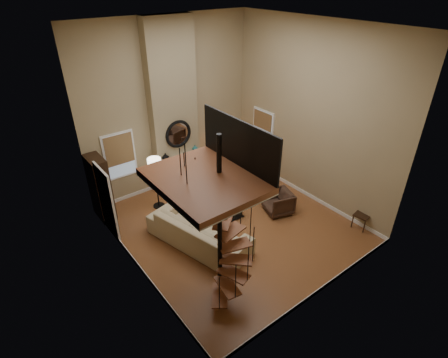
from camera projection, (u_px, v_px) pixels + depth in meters
ground at (232, 225)px, 10.55m from camera, size 6.00×6.50×0.01m
back_wall at (170, 107)px, 11.37m from camera, size 6.00×0.02×5.50m
front_wall at (337, 195)px, 6.93m from camera, size 6.00×0.02×5.50m
left_wall at (124, 176)px, 7.58m from camera, size 0.02×6.50×5.50m
right_wall at (311, 115)px, 10.72m from camera, size 0.02×6.50×5.50m
ceiling at (235, 26)px, 7.75m from camera, size 6.00×6.50×0.01m
baseboard_back at (176, 179)px, 12.73m from camera, size 6.00×0.02×0.12m
baseboard_front at (318, 291)px, 8.30m from camera, size 6.00×0.02×0.12m
baseboard_left at (140, 267)px, 8.95m from camera, size 0.02×6.50×0.12m
baseboard_right at (301, 190)px, 12.08m from camera, size 0.02×6.50×0.12m
chimney_breast at (173, 109)px, 11.24m from camera, size 1.60×0.38×5.50m
hearth at (186, 188)px, 12.29m from camera, size 1.50×0.60×0.04m
firebox at (181, 171)px, 12.22m from camera, size 0.95×0.02×0.72m
mantel at (181, 157)px, 11.86m from camera, size 1.70×0.18×0.06m
mirror_frame at (178, 134)px, 11.49m from camera, size 0.94×0.10×0.94m
mirror_disc at (178, 134)px, 11.50m from camera, size 0.80×0.01×0.80m
vase_left at (165, 157)px, 11.52m from camera, size 0.24×0.24×0.25m
vase_right at (195, 148)px, 12.13m from camera, size 0.20×0.20×0.21m
window_back at (120, 155)px, 10.93m from camera, size 1.02×0.06×1.52m
window_right at (263, 130)px, 12.64m from camera, size 0.06×1.02×1.52m
entry_door at (107, 203)px, 9.70m from camera, size 0.10×1.05×2.16m
loft at (209, 176)px, 6.60m from camera, size 1.70×2.20×1.09m
spiral_stair at (220, 231)px, 7.48m from camera, size 1.47×1.47×4.06m
hutch at (100, 188)px, 10.53m from camera, size 0.43×0.91×2.03m
sofa at (198, 232)px, 9.66m from camera, size 1.87×3.16×0.87m
armchair_near at (255, 181)px, 12.03m from camera, size 0.81×0.79×0.73m
armchair_far at (280, 202)px, 10.97m from camera, size 0.99×0.98×0.73m
coffee_table at (224, 211)px, 10.65m from camera, size 1.32×0.72×0.47m
bowl at (223, 205)px, 10.57m from camera, size 0.36×0.36×0.09m
book at (236, 205)px, 10.64m from camera, size 0.30×0.34×0.03m
floor_lamp at (155, 167)px, 10.67m from camera, size 0.41×0.41×1.71m
accent_lamp at (220, 167)px, 13.15m from camera, size 0.13×0.13×0.47m
side_chair at (364, 211)px, 10.24m from camera, size 0.49×0.47×0.93m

